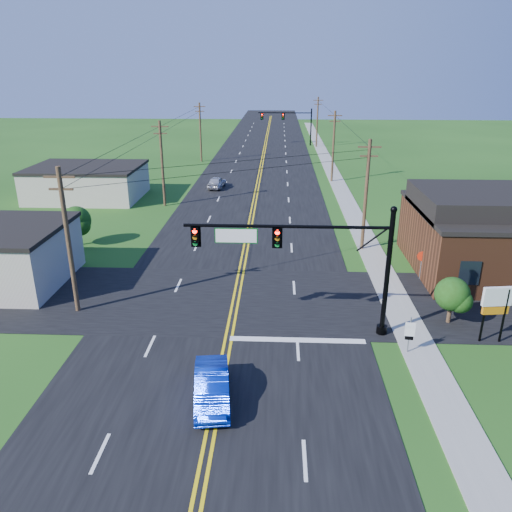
{
  "coord_description": "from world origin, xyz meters",
  "views": [
    {
      "loc": [
        2.81,
        -17.2,
        14.23
      ],
      "look_at": [
        1.57,
        10.0,
        3.84
      ],
      "focal_mm": 35.0,
      "sensor_mm": 36.0,
      "label": 1
    }
  ],
  "objects_px": {
    "route_sign": "(410,333)",
    "signal_mast_main": "(306,254)",
    "signal_mast_far": "(288,121)",
    "stop_sign": "(422,259)",
    "blue_car": "(212,387)"
  },
  "relations": [
    {
      "from": "blue_car",
      "to": "stop_sign",
      "type": "bearing_deg",
      "value": 40.25
    },
    {
      "from": "signal_mast_main",
      "to": "signal_mast_far",
      "type": "relative_size",
      "value": 1.03
    },
    {
      "from": "route_sign",
      "to": "signal_mast_main",
      "type": "bearing_deg",
      "value": 167.0
    },
    {
      "from": "signal_mast_far",
      "to": "route_sign",
      "type": "relative_size",
      "value": 5.19
    },
    {
      "from": "signal_mast_main",
      "to": "route_sign",
      "type": "distance_m",
      "value": 6.79
    },
    {
      "from": "signal_mast_far",
      "to": "stop_sign",
      "type": "bearing_deg",
      "value": -82.38
    },
    {
      "from": "signal_mast_far",
      "to": "route_sign",
      "type": "xyz_separation_m",
      "value": [
        5.34,
        -74.02,
        -3.31
      ]
    },
    {
      "from": "signal_mast_main",
      "to": "stop_sign",
      "type": "relative_size",
      "value": 5.36
    },
    {
      "from": "blue_car",
      "to": "stop_sign",
      "type": "relative_size",
      "value": 2.07
    },
    {
      "from": "signal_mast_far",
      "to": "blue_car",
      "type": "bearing_deg",
      "value": -93.26
    },
    {
      "from": "blue_car",
      "to": "signal_mast_main",
      "type": "bearing_deg",
      "value": 48.32
    },
    {
      "from": "signal_mast_far",
      "to": "blue_car",
      "type": "xyz_separation_m",
      "value": [
        -4.47,
        -78.48,
        -3.83
      ]
    },
    {
      "from": "route_sign",
      "to": "signal_mast_far",
      "type": "bearing_deg",
      "value": 101.47
    },
    {
      "from": "blue_car",
      "to": "route_sign",
      "type": "bearing_deg",
      "value": 16.75
    },
    {
      "from": "signal_mast_main",
      "to": "blue_car",
      "type": "distance_m",
      "value": 8.79
    }
  ]
}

